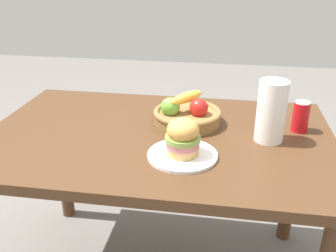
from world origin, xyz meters
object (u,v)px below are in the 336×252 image
object	(u,v)px
plate	(182,155)
fruit_basket	(187,114)
soda_can	(301,117)
sandwich	(183,137)
paper_towel_roll	(271,111)

from	to	relation	value
plate	fruit_basket	world-z (taller)	fruit_basket
soda_can	fruit_basket	xyz separation A→B (m)	(-0.46, 0.00, -0.02)
fruit_basket	soda_can	bearing A→B (deg)	-0.07
sandwich	soda_can	size ratio (longest dim) A/B	1.07
soda_can	paper_towel_roll	size ratio (longest dim) A/B	0.53
fruit_basket	plate	bearing A→B (deg)	-86.31
soda_can	fruit_basket	bearing A→B (deg)	179.93
sandwich	fruit_basket	bearing A→B (deg)	93.69
plate	soda_can	bearing A→B (deg)	33.62
plate	paper_towel_roll	bearing A→B (deg)	30.82
soda_can	fruit_basket	distance (m)	0.46
sandwich	fruit_basket	xyz separation A→B (m)	(-0.02, 0.30, -0.03)
sandwich	soda_can	xyz separation A→B (m)	(0.44, 0.30, -0.01)
fruit_basket	paper_towel_roll	xyz separation A→B (m)	(0.33, -0.11, 0.08)
plate	soda_can	distance (m)	0.54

